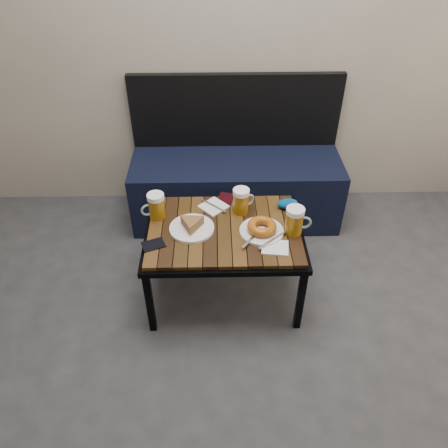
{
  "coord_description": "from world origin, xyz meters",
  "views": [
    {
      "loc": [
        -0.16,
        -0.76,
        1.94
      ],
      "look_at": [
        -0.13,
        1.02,
        0.5
      ],
      "focal_mm": 35.0,
      "sensor_mm": 36.0,
      "label": 1
    }
  ],
  "objects_px": {
    "beer_mug_centre": "(241,201)",
    "beer_mug_right": "(295,220)",
    "plate_bagel": "(262,229)",
    "knit_pouch": "(288,204)",
    "bench": "(236,182)",
    "passport_navy": "(153,245)",
    "beer_mug_left": "(156,206)",
    "passport_burgundy": "(226,199)",
    "cafe_table": "(224,234)",
    "plate_pie": "(192,226)"
  },
  "relations": [
    {
      "from": "beer_mug_centre",
      "to": "beer_mug_left",
      "type": "bearing_deg",
      "value": 154.61
    },
    {
      "from": "beer_mug_left",
      "to": "passport_navy",
      "type": "relative_size",
      "value": 1.32
    },
    {
      "from": "plate_bagel",
      "to": "passport_burgundy",
      "type": "relative_size",
      "value": 2.33
    },
    {
      "from": "beer_mug_centre",
      "to": "plate_bagel",
      "type": "bearing_deg",
      "value": -92.74
    },
    {
      "from": "plate_bagel",
      "to": "knit_pouch",
      "type": "height_order",
      "value": "plate_bagel"
    },
    {
      "from": "beer_mug_left",
      "to": "beer_mug_right",
      "type": "distance_m",
      "value": 0.74
    },
    {
      "from": "cafe_table",
      "to": "plate_pie",
      "type": "xyz_separation_m",
      "value": [
        -0.17,
        -0.01,
        0.07
      ]
    },
    {
      "from": "passport_burgundy",
      "to": "knit_pouch",
      "type": "bearing_deg",
      "value": 1.37
    },
    {
      "from": "beer_mug_centre",
      "to": "knit_pouch",
      "type": "bearing_deg",
      "value": -23.88
    },
    {
      "from": "beer_mug_right",
      "to": "plate_pie",
      "type": "height_order",
      "value": "beer_mug_right"
    },
    {
      "from": "passport_burgundy",
      "to": "plate_pie",
      "type": "bearing_deg",
      "value": -109.5
    },
    {
      "from": "passport_navy",
      "to": "knit_pouch",
      "type": "height_order",
      "value": "knit_pouch"
    },
    {
      "from": "passport_burgundy",
      "to": "bench",
      "type": "bearing_deg",
      "value": 95.36
    },
    {
      "from": "bench",
      "to": "cafe_table",
      "type": "bearing_deg",
      "value": -97.56
    },
    {
      "from": "bench",
      "to": "passport_navy",
      "type": "relative_size",
      "value": 12.57
    },
    {
      "from": "plate_pie",
      "to": "passport_burgundy",
      "type": "xyz_separation_m",
      "value": [
        0.18,
        0.27,
        -0.02
      ]
    },
    {
      "from": "beer_mug_centre",
      "to": "plate_pie",
      "type": "distance_m",
      "value": 0.31
    },
    {
      "from": "beer_mug_centre",
      "to": "passport_burgundy",
      "type": "distance_m",
      "value": 0.16
    },
    {
      "from": "passport_burgundy",
      "to": "knit_pouch",
      "type": "height_order",
      "value": "knit_pouch"
    },
    {
      "from": "bench",
      "to": "passport_navy",
      "type": "distance_m",
      "value": 1.01
    },
    {
      "from": "bench",
      "to": "beer_mug_centre",
      "type": "bearing_deg",
      "value": -90.05
    },
    {
      "from": "beer_mug_left",
      "to": "knit_pouch",
      "type": "distance_m",
      "value": 0.73
    },
    {
      "from": "plate_bagel",
      "to": "passport_burgundy",
      "type": "height_order",
      "value": "plate_bagel"
    },
    {
      "from": "beer_mug_left",
      "to": "passport_burgundy",
      "type": "relative_size",
      "value": 1.23
    },
    {
      "from": "bench",
      "to": "passport_burgundy",
      "type": "height_order",
      "value": "bench"
    },
    {
      "from": "passport_navy",
      "to": "knit_pouch",
      "type": "xyz_separation_m",
      "value": [
        0.72,
        0.3,
        0.02
      ]
    },
    {
      "from": "bench",
      "to": "knit_pouch",
      "type": "height_order",
      "value": "bench"
    },
    {
      "from": "bench",
      "to": "beer_mug_centre",
      "type": "height_order",
      "value": "bench"
    },
    {
      "from": "beer_mug_left",
      "to": "plate_pie",
      "type": "xyz_separation_m",
      "value": [
        0.19,
        -0.11,
        -0.05
      ]
    },
    {
      "from": "plate_bagel",
      "to": "knit_pouch",
      "type": "relative_size",
      "value": 2.38
    },
    {
      "from": "cafe_table",
      "to": "beer_mug_centre",
      "type": "xyz_separation_m",
      "value": [
        0.1,
        0.15,
        0.12
      ]
    },
    {
      "from": "plate_bagel",
      "to": "passport_navy",
      "type": "xyz_separation_m",
      "value": [
        -0.56,
        -0.09,
        -0.02
      ]
    },
    {
      "from": "beer_mug_centre",
      "to": "plate_pie",
      "type": "relative_size",
      "value": 0.61
    },
    {
      "from": "beer_mug_left",
      "to": "passport_navy",
      "type": "xyz_separation_m",
      "value": [
        0.0,
        -0.23,
        -0.07
      ]
    },
    {
      "from": "plate_pie",
      "to": "passport_burgundy",
      "type": "bearing_deg",
      "value": 55.33
    },
    {
      "from": "beer_mug_centre",
      "to": "passport_navy",
      "type": "bearing_deg",
      "value": -179.58
    },
    {
      "from": "beer_mug_left",
      "to": "beer_mug_right",
      "type": "xyz_separation_m",
      "value": [
        0.73,
        -0.15,
        0.0
      ]
    },
    {
      "from": "plate_pie",
      "to": "passport_navy",
      "type": "distance_m",
      "value": 0.23
    },
    {
      "from": "beer_mug_left",
      "to": "plate_pie",
      "type": "relative_size",
      "value": 0.62
    },
    {
      "from": "passport_navy",
      "to": "knit_pouch",
      "type": "bearing_deg",
      "value": 90.5
    },
    {
      "from": "cafe_table",
      "to": "beer_mug_centre",
      "type": "relative_size",
      "value": 5.79
    },
    {
      "from": "beer_mug_centre",
      "to": "knit_pouch",
      "type": "height_order",
      "value": "beer_mug_centre"
    },
    {
      "from": "beer_mug_centre",
      "to": "beer_mug_right",
      "type": "height_order",
      "value": "beer_mug_right"
    },
    {
      "from": "passport_burgundy",
      "to": "beer_mug_right",
      "type": "bearing_deg",
      "value": -25.5
    },
    {
      "from": "bench",
      "to": "beer_mug_left",
      "type": "bearing_deg",
      "value": -125.87
    },
    {
      "from": "passport_navy",
      "to": "knit_pouch",
      "type": "relative_size",
      "value": 0.95
    },
    {
      "from": "cafe_table",
      "to": "plate_bagel",
      "type": "height_order",
      "value": "plate_bagel"
    },
    {
      "from": "plate_bagel",
      "to": "beer_mug_left",
      "type": "bearing_deg",
      "value": 165.35
    },
    {
      "from": "cafe_table",
      "to": "beer_mug_right",
      "type": "distance_m",
      "value": 0.38
    },
    {
      "from": "beer_mug_left",
      "to": "plate_bagel",
      "type": "distance_m",
      "value": 0.58
    }
  ]
}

